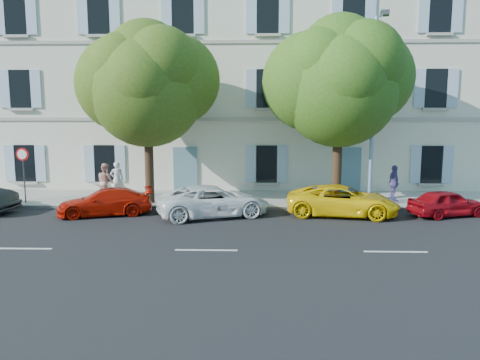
{
  "coord_description": "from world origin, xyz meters",
  "views": [
    {
      "loc": [
        1.49,
        -18.41,
        4.38
      ],
      "look_at": [
        0.9,
        2.0,
        1.4
      ],
      "focal_mm": 35.0,
      "sensor_mm": 36.0,
      "label": 1
    }
  ],
  "objects_px": {
    "car_red_hatchback": "(447,203)",
    "tree_left": "(147,90)",
    "pedestrian_c": "(394,183)",
    "tree_right": "(339,88)",
    "road_sign": "(23,163)",
    "pedestrian_a": "(117,180)",
    "car_white_coupe": "(213,201)",
    "car_red_coupe": "(105,202)",
    "street_lamp": "(374,100)",
    "car_yellow_supercar": "(342,201)",
    "pedestrian_b": "(106,182)"
  },
  "relations": [
    {
      "from": "road_sign",
      "to": "pedestrian_c",
      "type": "bearing_deg",
      "value": 2.84
    },
    {
      "from": "road_sign",
      "to": "pedestrian_b",
      "type": "relative_size",
      "value": 1.44
    },
    {
      "from": "car_white_coupe",
      "to": "car_yellow_supercar",
      "type": "height_order",
      "value": "car_white_coupe"
    },
    {
      "from": "road_sign",
      "to": "tree_right",
      "type": "bearing_deg",
      "value": 1.07
    },
    {
      "from": "car_yellow_supercar",
      "to": "car_red_coupe",
      "type": "bearing_deg",
      "value": 100.05
    },
    {
      "from": "street_lamp",
      "to": "pedestrian_a",
      "type": "xyz_separation_m",
      "value": [
        -12.06,
        2.01,
        -3.83
      ]
    },
    {
      "from": "car_yellow_supercar",
      "to": "pedestrian_b",
      "type": "height_order",
      "value": "pedestrian_b"
    },
    {
      "from": "road_sign",
      "to": "pedestrian_b",
      "type": "height_order",
      "value": "road_sign"
    },
    {
      "from": "car_red_coupe",
      "to": "pedestrian_c",
      "type": "relative_size",
      "value": 2.27
    },
    {
      "from": "street_lamp",
      "to": "pedestrian_a",
      "type": "bearing_deg",
      "value": 170.52
    },
    {
      "from": "tree_left",
      "to": "road_sign",
      "type": "bearing_deg",
      "value": -177.46
    },
    {
      "from": "tree_left",
      "to": "road_sign",
      "type": "xyz_separation_m",
      "value": [
        -5.84,
        -0.26,
        -3.35
      ]
    },
    {
      "from": "car_yellow_supercar",
      "to": "tree_left",
      "type": "bearing_deg",
      "value": 86.64
    },
    {
      "from": "car_yellow_supercar",
      "to": "pedestrian_c",
      "type": "xyz_separation_m",
      "value": [
        2.89,
        2.49,
        0.37
      ]
    },
    {
      "from": "pedestrian_b",
      "to": "car_white_coupe",
      "type": "bearing_deg",
      "value": -162.48
    },
    {
      "from": "car_red_coupe",
      "to": "tree_left",
      "type": "xyz_separation_m",
      "value": [
        1.47,
        2.08,
        4.79
      ]
    },
    {
      "from": "car_red_hatchback",
      "to": "pedestrian_b",
      "type": "bearing_deg",
      "value": 63.12
    },
    {
      "from": "car_yellow_supercar",
      "to": "street_lamp",
      "type": "bearing_deg",
      "value": -41.83
    },
    {
      "from": "car_red_hatchback",
      "to": "car_red_coupe",
      "type": "bearing_deg",
      "value": 73.05
    },
    {
      "from": "car_red_coupe",
      "to": "street_lamp",
      "type": "bearing_deg",
      "value": 81.14
    },
    {
      "from": "tree_left",
      "to": "pedestrian_a",
      "type": "bearing_deg",
      "value": 145.57
    },
    {
      "from": "car_red_hatchback",
      "to": "car_white_coupe",
      "type": "bearing_deg",
      "value": 74.09
    },
    {
      "from": "car_red_hatchback",
      "to": "tree_left",
      "type": "distance_m",
      "value": 14.04
    },
    {
      "from": "tree_right",
      "to": "car_red_coupe",
      "type": "bearing_deg",
      "value": -168.38
    },
    {
      "from": "tree_right",
      "to": "pedestrian_c",
      "type": "distance_m",
      "value": 5.28
    },
    {
      "from": "car_white_coupe",
      "to": "pedestrian_b",
      "type": "xyz_separation_m",
      "value": [
        -5.44,
        2.78,
        0.39
      ]
    },
    {
      "from": "street_lamp",
      "to": "road_sign",
      "type": "bearing_deg",
      "value": 178.47
    },
    {
      "from": "car_red_coupe",
      "to": "street_lamp",
      "type": "xyz_separation_m",
      "value": [
        11.6,
        1.4,
        4.3
      ]
    },
    {
      "from": "street_lamp",
      "to": "car_yellow_supercar",
      "type": "bearing_deg",
      "value": -140.76
    },
    {
      "from": "car_red_coupe",
      "to": "car_yellow_supercar",
      "type": "relative_size",
      "value": 0.84
    },
    {
      "from": "car_red_coupe",
      "to": "pedestrian_c",
      "type": "height_order",
      "value": "pedestrian_c"
    },
    {
      "from": "pedestrian_b",
      "to": "tree_right",
      "type": "bearing_deg",
      "value": -138.35
    },
    {
      "from": "road_sign",
      "to": "pedestrian_c",
      "type": "xyz_separation_m",
      "value": [
        17.38,
        0.86,
        -0.99
      ]
    },
    {
      "from": "car_red_hatchback",
      "to": "pedestrian_c",
      "type": "relative_size",
      "value": 1.92
    },
    {
      "from": "pedestrian_a",
      "to": "car_white_coupe",
      "type": "bearing_deg",
      "value": 126.85
    },
    {
      "from": "car_red_hatchback",
      "to": "street_lamp",
      "type": "relative_size",
      "value": 0.4
    },
    {
      "from": "tree_right",
      "to": "pedestrian_b",
      "type": "distance_m",
      "value": 11.84
    },
    {
      "from": "pedestrian_c",
      "to": "tree_left",
      "type": "bearing_deg",
      "value": 88.97
    },
    {
      "from": "tree_right",
      "to": "pedestrian_a",
      "type": "xyz_separation_m",
      "value": [
        -10.65,
        1.32,
        -4.4
      ]
    },
    {
      "from": "pedestrian_c",
      "to": "tree_right",
      "type": "bearing_deg",
      "value": 97.79
    },
    {
      "from": "tree_right",
      "to": "road_sign",
      "type": "relative_size",
      "value": 3.19
    },
    {
      "from": "car_white_coupe",
      "to": "pedestrian_b",
      "type": "relative_size",
      "value": 2.64
    },
    {
      "from": "car_red_hatchback",
      "to": "tree_right",
      "type": "height_order",
      "value": "tree_right"
    },
    {
      "from": "pedestrian_b",
      "to": "pedestrian_c",
      "type": "distance_m",
      "value": 13.81
    },
    {
      "from": "car_yellow_supercar",
      "to": "street_lamp",
      "type": "height_order",
      "value": "street_lamp"
    },
    {
      "from": "car_white_coupe",
      "to": "car_red_hatchback",
      "type": "height_order",
      "value": "car_white_coupe"
    },
    {
      "from": "car_yellow_supercar",
      "to": "pedestrian_a",
      "type": "relative_size",
      "value": 2.62
    },
    {
      "from": "car_red_coupe",
      "to": "street_lamp",
      "type": "relative_size",
      "value": 0.47
    },
    {
      "from": "car_red_hatchback",
      "to": "tree_right",
      "type": "relative_size",
      "value": 0.4
    },
    {
      "from": "car_white_coupe",
      "to": "pedestrian_a",
      "type": "height_order",
      "value": "pedestrian_a"
    }
  ]
}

